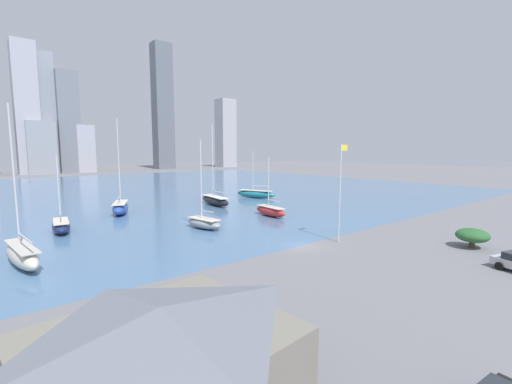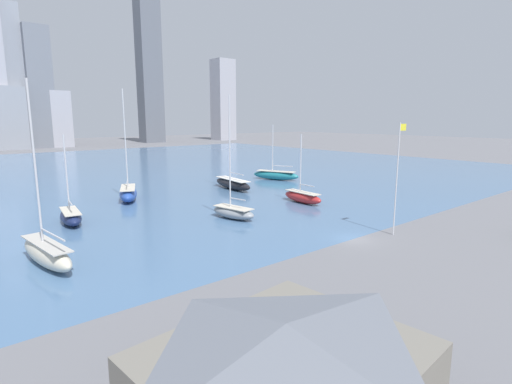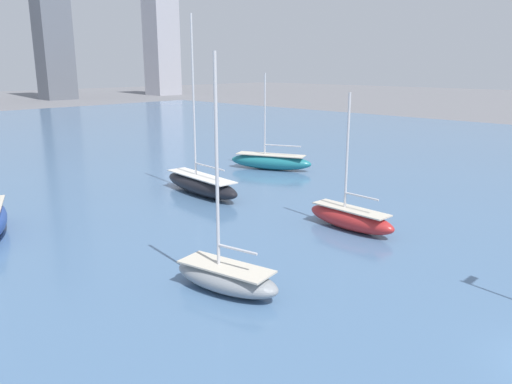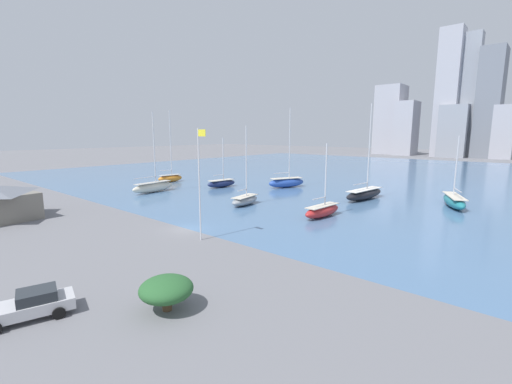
{
  "view_description": "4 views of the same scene",
  "coord_description": "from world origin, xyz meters",
  "px_view_note": "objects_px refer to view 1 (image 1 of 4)",
  "views": [
    {
      "loc": [
        -28.79,
        -27.04,
        11.05
      ],
      "look_at": [
        4.81,
        14.52,
        4.61
      ],
      "focal_mm": 24.0,
      "sensor_mm": 36.0,
      "label": 1
    },
    {
      "loc": [
        -33.28,
        -24.09,
        12.29
      ],
      "look_at": [
        0.36,
        16.25,
        2.63
      ],
      "focal_mm": 28.0,
      "sensor_mm": 36.0,
      "label": 2
    },
    {
      "loc": [
        -21.27,
        -3.52,
        11.93
      ],
      "look_at": [
        2.68,
        19.55,
        3.47
      ],
      "focal_mm": 35.0,
      "sensor_mm": 36.0,
      "label": 3
    },
    {
      "loc": [
        32.38,
        -24.79,
        11.34
      ],
      "look_at": [
        2.94,
        9.28,
        3.67
      ],
      "focal_mm": 24.0,
      "sensor_mm": 36.0,
      "label": 4
    }
  ],
  "objects_px": {
    "sailboat_navy": "(61,226)",
    "sailboat_blue": "(120,207)",
    "flag_pole": "(340,189)",
    "sailboat_black": "(215,200)",
    "boat_shed": "(161,360)",
    "sailboat_red": "(270,211)",
    "sailboat_teal": "(256,194)",
    "sailboat_cream": "(22,254)",
    "sailboat_gray": "(204,222)"
  },
  "relations": [
    {
      "from": "sailboat_teal",
      "to": "sailboat_black",
      "type": "distance_m",
      "value": 13.64
    },
    {
      "from": "boat_shed",
      "to": "sailboat_cream",
      "type": "distance_m",
      "value": 26.42
    },
    {
      "from": "boat_shed",
      "to": "sailboat_red",
      "type": "bearing_deg",
      "value": 37.99
    },
    {
      "from": "sailboat_cream",
      "to": "sailboat_navy",
      "type": "distance_m",
      "value": 14.3
    },
    {
      "from": "sailboat_navy",
      "to": "sailboat_black",
      "type": "bearing_deg",
      "value": 21.3
    },
    {
      "from": "boat_shed",
      "to": "sailboat_cream",
      "type": "height_order",
      "value": "sailboat_cream"
    },
    {
      "from": "flag_pole",
      "to": "sailboat_gray",
      "type": "xyz_separation_m",
      "value": [
        -9.03,
        16.77,
        -5.6
      ]
    },
    {
      "from": "boat_shed",
      "to": "flag_pole",
      "type": "xyz_separation_m",
      "value": [
        28.12,
        12.36,
        4.13
      ]
    },
    {
      "from": "sailboat_gray",
      "to": "sailboat_red",
      "type": "xyz_separation_m",
      "value": [
        13.58,
        1.05,
        0.04
      ]
    },
    {
      "from": "boat_shed",
      "to": "sailboat_red",
      "type": "distance_m",
      "value": 44.5
    },
    {
      "from": "sailboat_teal",
      "to": "sailboat_blue",
      "type": "height_order",
      "value": "sailboat_blue"
    },
    {
      "from": "flag_pole",
      "to": "sailboat_navy",
      "type": "relative_size",
      "value": 1.13
    },
    {
      "from": "boat_shed",
      "to": "flag_pole",
      "type": "bearing_deg",
      "value": 18.99
    },
    {
      "from": "flag_pole",
      "to": "sailboat_cream",
      "type": "distance_m",
      "value": 34.27
    },
    {
      "from": "sailboat_blue",
      "to": "flag_pole",
      "type": "bearing_deg",
      "value": -44.22
    },
    {
      "from": "sailboat_teal",
      "to": "sailboat_gray",
      "type": "xyz_separation_m",
      "value": [
        -25.9,
        -20.31,
        -0.12
      ]
    },
    {
      "from": "sailboat_navy",
      "to": "sailboat_red",
      "type": "bearing_deg",
      "value": -9.23
    },
    {
      "from": "sailboat_teal",
      "to": "sailboat_blue",
      "type": "bearing_deg",
      "value": 158.6
    },
    {
      "from": "sailboat_cream",
      "to": "sailboat_black",
      "type": "xyz_separation_m",
      "value": [
        34.47,
        20.07,
        -0.1
      ]
    },
    {
      "from": "sailboat_gray",
      "to": "flag_pole",
      "type": "bearing_deg",
      "value": -72.0
    },
    {
      "from": "boat_shed",
      "to": "sailboat_gray",
      "type": "distance_m",
      "value": 34.86
    },
    {
      "from": "sailboat_black",
      "to": "sailboat_red",
      "type": "height_order",
      "value": "sailboat_black"
    },
    {
      "from": "sailboat_black",
      "to": "sailboat_blue",
      "type": "bearing_deg",
      "value": 179.44
    },
    {
      "from": "sailboat_cream",
      "to": "sailboat_gray",
      "type": "xyz_separation_m",
      "value": [
        21.85,
        2.88,
        -0.25
      ]
    },
    {
      "from": "sailboat_navy",
      "to": "sailboat_blue",
      "type": "height_order",
      "value": "sailboat_blue"
    },
    {
      "from": "boat_shed",
      "to": "sailboat_blue",
      "type": "xyz_separation_m",
      "value": [
        13.46,
        48.37,
        -1.18
      ]
    },
    {
      "from": "sailboat_black",
      "to": "sailboat_gray",
      "type": "height_order",
      "value": "sailboat_black"
    },
    {
      "from": "sailboat_blue",
      "to": "sailboat_teal",
      "type": "bearing_deg",
      "value": 25.57
    },
    {
      "from": "sailboat_navy",
      "to": "sailboat_blue",
      "type": "bearing_deg",
      "value": 47.73
    },
    {
      "from": "boat_shed",
      "to": "flag_pole",
      "type": "distance_m",
      "value": 30.99
    },
    {
      "from": "boat_shed",
      "to": "sailboat_gray",
      "type": "xyz_separation_m",
      "value": [
        19.09,
        29.13,
        -1.47
      ]
    },
    {
      "from": "flag_pole",
      "to": "sailboat_black",
      "type": "xyz_separation_m",
      "value": [
        3.6,
        33.95,
        -5.44
      ]
    },
    {
      "from": "sailboat_cream",
      "to": "sailboat_navy",
      "type": "relative_size",
      "value": 1.47
    },
    {
      "from": "sailboat_black",
      "to": "sailboat_gray",
      "type": "distance_m",
      "value": 21.32
    },
    {
      "from": "boat_shed",
      "to": "sailboat_gray",
      "type": "bearing_deg",
      "value": 52.02
    },
    {
      "from": "sailboat_blue",
      "to": "sailboat_black",
      "type": "relative_size",
      "value": 1.01
    },
    {
      "from": "sailboat_teal",
      "to": "sailboat_navy",
      "type": "bearing_deg",
      "value": 169.97
    },
    {
      "from": "flag_pole",
      "to": "sailboat_red",
      "type": "xyz_separation_m",
      "value": [
        4.56,
        17.82,
        -5.55
      ]
    },
    {
      "from": "sailboat_navy",
      "to": "sailboat_teal",
      "type": "relative_size",
      "value": 0.95
    },
    {
      "from": "sailboat_navy",
      "to": "sailboat_black",
      "type": "relative_size",
      "value": 0.64
    },
    {
      "from": "flag_pole",
      "to": "sailboat_navy",
      "type": "distance_m",
      "value": 37.53
    },
    {
      "from": "sailboat_cream",
      "to": "sailboat_teal",
      "type": "height_order",
      "value": "sailboat_cream"
    },
    {
      "from": "sailboat_teal",
      "to": "sailboat_blue",
      "type": "distance_m",
      "value": 31.54
    },
    {
      "from": "sailboat_red",
      "to": "sailboat_blue",
      "type": "bearing_deg",
      "value": 140.13
    },
    {
      "from": "flag_pole",
      "to": "sailboat_black",
      "type": "bearing_deg",
      "value": 83.95
    },
    {
      "from": "sailboat_blue",
      "to": "sailboat_red",
      "type": "relative_size",
      "value": 1.65
    },
    {
      "from": "flag_pole",
      "to": "sailboat_gray",
      "type": "distance_m",
      "value": 19.85
    },
    {
      "from": "flag_pole",
      "to": "sailboat_teal",
      "type": "distance_m",
      "value": 41.1
    },
    {
      "from": "flag_pole",
      "to": "sailboat_black",
      "type": "height_order",
      "value": "sailboat_black"
    },
    {
      "from": "sailboat_cream",
      "to": "sailboat_teal",
      "type": "distance_m",
      "value": 53.08
    }
  ]
}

